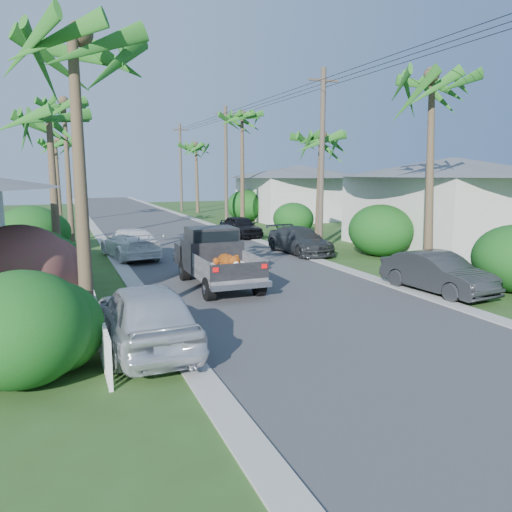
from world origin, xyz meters
name	(u,v)px	position (x,y,z in m)	size (l,w,h in m)	color
ground	(381,349)	(0.00, 0.00, 0.00)	(120.00, 120.00, 0.00)	#2F4B1C
road	(163,231)	(0.00, 25.00, 0.01)	(8.00, 100.00, 0.02)	#38383A
curb_left	(98,234)	(-4.30, 25.00, 0.03)	(0.60, 100.00, 0.06)	#A5A39E
curb_right	(223,229)	(4.30, 25.00, 0.03)	(0.60, 100.00, 0.06)	#A5A39E
pickup_truck	(214,257)	(-1.56, 7.93, 1.01)	(1.98, 5.12, 2.06)	black
parked_car_rn	(437,273)	(5.00, 3.87, 0.68)	(1.43, 4.11, 1.36)	#27292B
parked_car_rm	(300,241)	(4.46, 13.04, 0.65)	(1.82, 4.48, 1.30)	#2E3133
parked_car_rf	(241,227)	(3.91, 20.15, 0.66)	(1.56, 3.88, 1.32)	black
parked_car_ln	(145,316)	(-5.00, 2.08, 0.78)	(1.85, 4.59, 1.57)	silver
parked_car_lf	(130,243)	(-3.60, 14.78, 0.70)	(1.97, 4.84, 1.40)	white
palm_l_a	(72,36)	(-6.20, 3.00, 6.93)	(4.40, 4.40, 8.20)	brown
palm_l_b	(49,116)	(-6.80, 12.00, 6.15)	(4.40, 4.40, 7.40)	brown
palm_l_c	(64,102)	(-6.00, 22.00, 7.91)	(4.40, 4.40, 9.20)	brown
palm_l_d	(55,141)	(-6.50, 34.00, 6.44)	(4.40, 4.40, 7.70)	brown
palm_r_a	(436,77)	(6.30, 6.00, 7.42)	(4.40, 4.40, 8.70)	brown
palm_r_b	(320,136)	(6.60, 15.00, 5.95)	(4.40, 4.40, 7.20)	brown
palm_r_c	(242,115)	(6.20, 26.00, 8.11)	(4.40, 4.40, 9.40)	brown
palm_r_d	(196,145)	(6.50, 40.00, 6.74)	(4.40, 4.40, 8.00)	brown
shrub_l_a	(21,328)	(-7.50, 1.00, 1.10)	(2.60, 2.86, 2.20)	#134515
shrub_l_b	(20,271)	(-7.80, 6.00, 1.30)	(3.00, 3.30, 2.60)	#B71A4A
shrub_l_c	(40,258)	(-7.40, 10.00, 1.00)	(2.40, 2.64, 2.00)	#134515
shrub_l_d	(31,230)	(-8.00, 18.00, 1.20)	(3.20, 3.52, 2.40)	#134515
shrub_r_b	(380,230)	(7.80, 11.00, 1.25)	(3.00, 3.30, 2.50)	#134515
shrub_r_c	(293,219)	(7.50, 20.00, 1.05)	(2.60, 2.86, 2.10)	#134515
shrub_r_d	(246,205)	(8.00, 30.00, 1.30)	(3.20, 3.52, 2.60)	#134515
picket_fence	(90,297)	(-6.00, 5.50, 0.50)	(0.10, 11.00, 1.00)	white
house_right_near	(451,206)	(13.00, 12.00, 2.22)	(8.00, 9.00, 4.80)	silver
house_right_far	(300,195)	(13.00, 30.00, 2.12)	(9.00, 8.00, 4.60)	silver
utility_pole_b	(322,161)	(5.60, 13.00, 4.60)	(1.60, 0.26, 9.00)	brown
utility_pole_c	(226,165)	(5.60, 28.00, 4.60)	(1.60, 0.26, 9.00)	brown
utility_pole_d	(181,167)	(5.60, 43.00, 4.60)	(1.60, 0.26, 9.00)	brown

